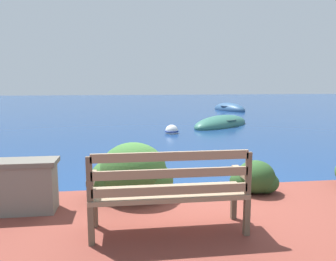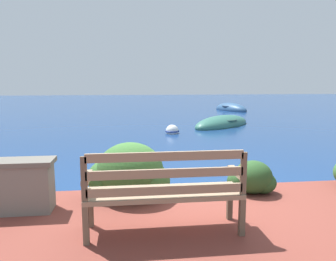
% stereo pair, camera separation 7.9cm
% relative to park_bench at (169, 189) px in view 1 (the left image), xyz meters
% --- Properties ---
extents(ground_plane, '(80.00, 80.00, 0.00)m').
position_rel_park_bench_xyz_m(ground_plane, '(0.51, 1.53, -0.71)').
color(ground_plane, navy).
extents(park_bench, '(1.68, 0.48, 0.93)m').
position_rel_park_bench_xyz_m(park_bench, '(0.00, 0.00, 0.00)').
color(park_bench, brown).
rests_on(park_bench, patio_terrace).
extents(hedge_clump_left, '(1.15, 0.83, 0.78)m').
position_rel_park_bench_xyz_m(hedge_clump_left, '(-0.37, 1.13, -0.15)').
color(hedge_clump_left, '#38662D').
rests_on(hedge_clump_left, patio_terrace).
extents(hedge_clump_centre, '(0.71, 0.51, 0.48)m').
position_rel_park_bench_xyz_m(hedge_clump_centre, '(1.41, 1.11, -0.28)').
color(hedge_clump_centre, '#284C23').
rests_on(hedge_clump_centre, patio_terrace).
extents(rowboat_nearest, '(3.35, 3.12, 0.77)m').
position_rel_park_bench_xyz_m(rowboat_nearest, '(3.50, 9.77, -0.64)').
color(rowboat_nearest, '#336B5B').
rests_on(rowboat_nearest, ground_plane).
extents(rowboat_mid, '(1.98, 2.97, 0.83)m').
position_rel_park_bench_xyz_m(rowboat_mid, '(6.11, 16.74, -0.64)').
color(rowboat_mid, '#2D517A').
rests_on(rowboat_mid, ground_plane).
extents(mooring_buoy, '(0.51, 0.51, 0.46)m').
position_rel_park_bench_xyz_m(mooring_buoy, '(1.18, 8.10, -0.63)').
color(mooring_buoy, white).
rests_on(mooring_buoy, ground_plane).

